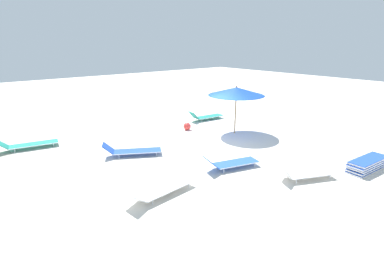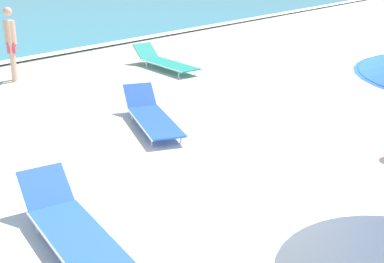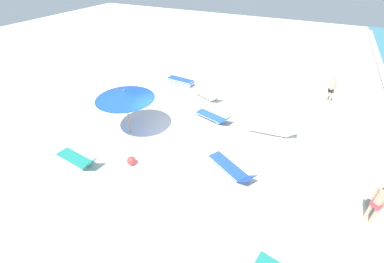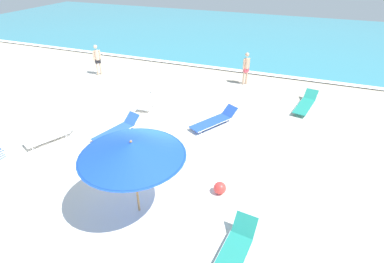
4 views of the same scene
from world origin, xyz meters
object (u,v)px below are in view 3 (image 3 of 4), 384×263
lounger_stack (181,82)px  sun_lounger_near_water_right (214,116)px  beach_umbrella (125,95)px  sun_lounger_beside_umbrella (77,159)px  beachgoer_shoreline_child (379,201)px  sun_lounger_under_umbrella (272,130)px  sun_lounger_near_water_left (231,168)px  beach_ball (131,161)px  sun_lounger_mid_beach_pair_a (208,95)px  beachgoer_wading_adult (332,87)px

lounger_stack → sun_lounger_near_water_right: (3.18, 3.70, 0.01)m
beach_umbrella → sun_lounger_beside_umbrella: beach_umbrella is taller
sun_lounger_beside_umbrella → beachgoer_shoreline_child: (-2.18, 11.03, 0.78)m
sun_lounger_near_water_right → sun_lounger_under_umbrella: bearing=107.4°
sun_lounger_near_water_left → sun_lounger_near_water_right: size_ratio=1.05×
sun_lounger_under_umbrella → beach_ball: 6.94m
beachgoer_shoreline_child → beach_umbrella: bearing=-146.5°
sun_lounger_near_water_left → beachgoer_shoreline_child: (0.20, 4.94, 0.79)m
sun_lounger_under_umbrella → sun_lounger_near_water_right: size_ratio=1.08×
sun_lounger_beside_umbrella → sun_lounger_near_water_right: 6.99m
sun_lounger_near_water_right → sun_lounger_mid_beach_pair_a: 2.48m
beach_ball → sun_lounger_beside_umbrella: bearing=-66.1°
sun_lounger_mid_beach_pair_a → beachgoer_shoreline_child: (5.73, 8.33, 0.78)m
sun_lounger_under_umbrella → sun_lounger_mid_beach_pair_a: 4.80m
beachgoer_shoreline_child → sun_lounger_near_water_right: bearing=-169.6°
beach_ball → sun_lounger_near_water_left: bearing=109.9°
beachgoer_wading_adult → sun_lounger_mid_beach_pair_a: bearing=-123.4°
sun_lounger_mid_beach_pair_a → beachgoer_wading_adult: size_ratio=1.16×
sun_lounger_under_umbrella → beachgoer_shoreline_child: beachgoer_shoreline_child is taller
sun_lounger_near_water_right → sun_lounger_beside_umbrella: bearing=-18.5°
sun_lounger_near_water_left → lounger_stack: bearing=-108.6°
sun_lounger_beside_umbrella → beachgoer_wading_adult: 14.18m
lounger_stack → sun_lounger_mid_beach_pair_a: 2.67m
beach_umbrella → beachgoer_wading_adult: beach_umbrella is taller
sun_lounger_under_umbrella → beach_ball: size_ratio=6.09×
sun_lounger_under_umbrella → beachgoer_wading_adult: beachgoer_wading_adult is taller
lounger_stack → sun_lounger_near_water_right: size_ratio=0.89×
sun_lounger_beside_umbrella → sun_lounger_near_water_left: sun_lounger_beside_umbrella is taller
sun_lounger_near_water_left → beachgoer_wading_adult: beachgoer_wading_adult is taller
sun_lounger_near_water_left → beachgoer_wading_adult: size_ratio=1.30×
sun_lounger_beside_umbrella → beachgoer_shoreline_child: size_ratio=1.25×
lounger_stack → sun_lounger_mid_beach_pair_a: size_ratio=0.94×
sun_lounger_near_water_left → beach_ball: 4.21m
beachgoer_wading_adult → beachgoer_shoreline_child: size_ratio=1.00×
sun_lounger_near_water_right → beachgoer_wading_adult: bearing=147.3°
sun_lounger_beside_umbrella → beach_ball: (-0.95, 2.14, -0.02)m
beach_umbrella → beachgoer_wading_adult: 11.73m
sun_lounger_under_umbrella → sun_lounger_beside_umbrella: sun_lounger_beside_umbrella is taller
beachgoer_wading_adult → beach_ball: 12.09m
beach_umbrella → sun_lounger_near_water_left: beach_umbrella is taller
lounger_stack → sun_lounger_mid_beach_pair_a: bearing=71.7°
sun_lounger_under_umbrella → sun_lounger_mid_beach_pair_a: bearing=-121.5°
sun_lounger_near_water_left → sun_lounger_beside_umbrella: bearing=-39.0°
beach_umbrella → sun_lounger_under_umbrella: size_ratio=1.16×
beachgoer_wading_adult → beachgoer_shoreline_child: same height
sun_lounger_near_water_left → sun_lounger_under_umbrella: bearing=-165.4°
sun_lounger_beside_umbrella → beachgoer_wading_adult: (-10.60, 9.39, 0.78)m
lounger_stack → sun_lounger_beside_umbrella: bearing=2.9°
lounger_stack → beachgoer_wading_adult: bearing=104.7°
beach_umbrella → sun_lounger_mid_beach_pair_a: 5.77m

